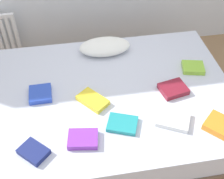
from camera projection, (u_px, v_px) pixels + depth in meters
ground_plane at (113, 130)px, 2.75m from camera, size 8.00×8.00×0.00m
bed at (113, 113)px, 2.58m from camera, size 2.00×1.50×0.50m
radiator at (2, 36)px, 3.23m from camera, size 0.36×0.04×0.52m
pillow at (105, 47)px, 2.74m from camera, size 0.47×0.26×0.12m
textbook_teal at (122, 124)px, 2.15m from camera, size 0.26×0.23×0.03m
textbook_purple at (83, 139)px, 2.05m from camera, size 0.23×0.18×0.04m
textbook_maroon at (173, 89)px, 2.39m from camera, size 0.24×0.21×0.04m
textbook_blue at (40, 94)px, 2.36m from camera, size 0.18×0.19×0.04m
textbook_navy at (34, 152)px, 1.98m from camera, size 0.23×0.23×0.04m
textbook_lime at (193, 68)px, 2.59m from camera, size 0.21×0.20×0.04m
textbook_yellow at (93, 100)px, 2.31m from camera, size 0.26×0.27×0.04m
textbook_white at (173, 119)px, 2.18m from camera, size 0.29×0.27×0.04m
textbook_orange at (219, 125)px, 2.13m from camera, size 0.26×0.26×0.05m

